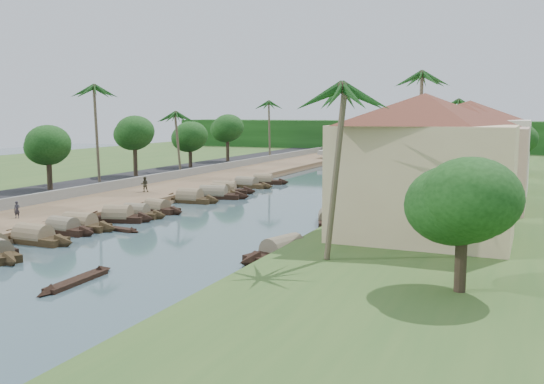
% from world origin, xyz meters
% --- Properties ---
extents(ground, '(220.00, 220.00, 0.00)m').
position_xyz_m(ground, '(0.00, 0.00, 0.00)').
color(ground, '#3A5057').
rests_on(ground, ground).
extents(left_bank, '(10.00, 180.00, 0.80)m').
position_xyz_m(left_bank, '(-16.00, 20.00, 0.40)').
color(left_bank, brown).
rests_on(left_bank, ground).
extents(right_bank, '(16.00, 180.00, 1.20)m').
position_xyz_m(right_bank, '(19.00, 20.00, 0.60)').
color(right_bank, '#305221').
rests_on(right_bank, ground).
extents(road, '(8.00, 180.00, 1.40)m').
position_xyz_m(road, '(-24.50, 20.00, 0.70)').
color(road, black).
rests_on(road, ground).
extents(retaining_wall, '(0.40, 180.00, 1.10)m').
position_xyz_m(retaining_wall, '(-20.20, 20.00, 1.35)').
color(retaining_wall, slate).
rests_on(retaining_wall, left_bank).
extents(treeline, '(120.00, 14.00, 8.00)m').
position_xyz_m(treeline, '(0.00, 100.00, 4.00)').
color(treeline, black).
rests_on(treeline, ground).
extents(bridge, '(28.00, 4.00, 2.40)m').
position_xyz_m(bridge, '(0.00, 72.00, 1.72)').
color(bridge, gray).
rests_on(bridge, ground).
extents(building_near, '(14.85, 14.85, 10.20)m').
position_xyz_m(building_near, '(18.99, -2.00, 6.38)').
color(building_near, beige).
rests_on(building_near, right_bank).
extents(building_mid, '(14.11, 14.11, 9.70)m').
position_xyz_m(building_mid, '(19.99, 14.00, 6.13)').
color(building_mid, tan).
rests_on(building_mid, right_bank).
extents(building_far, '(15.59, 15.59, 10.20)m').
position_xyz_m(building_far, '(18.99, 28.00, 6.38)').
color(building_far, silver).
rests_on(building_far, right_bank).
extents(building_distant, '(12.62, 12.62, 9.20)m').
position_xyz_m(building_distant, '(19.99, 48.00, 5.88)').
color(building_distant, beige).
rests_on(building_distant, right_bank).
extents(sampan_2, '(8.14, 1.92, 2.15)m').
position_xyz_m(sampan_2, '(-9.35, -9.74, 0.41)').
color(sampan_2, black).
rests_on(sampan_2, ground).
extents(sampan_3, '(7.34, 2.04, 1.99)m').
position_xyz_m(sampan_3, '(-9.92, -5.86, 0.41)').
color(sampan_3, black).
rests_on(sampan_3, ground).
extents(sampan_4, '(7.74, 2.16, 2.19)m').
position_xyz_m(sampan_4, '(-9.73, -4.09, 0.42)').
color(sampan_4, black).
rests_on(sampan_4, ground).
extents(sampan_5, '(7.31, 3.69, 2.27)m').
position_xyz_m(sampan_5, '(-9.18, 0.44, 0.42)').
color(sampan_5, black).
rests_on(sampan_5, ground).
extents(sampan_6, '(6.65, 2.39, 1.98)m').
position_xyz_m(sampan_6, '(-8.82, 2.79, 0.41)').
color(sampan_6, black).
rests_on(sampan_6, ground).
extents(sampan_7, '(7.19, 2.72, 1.92)m').
position_xyz_m(sampan_7, '(-8.80, 6.31, 0.41)').
color(sampan_7, black).
rests_on(sampan_7, ground).
extents(sampan_8, '(7.69, 2.42, 2.33)m').
position_xyz_m(sampan_8, '(-9.32, 13.45, 0.42)').
color(sampan_8, black).
rests_on(sampan_8, ground).
extents(sampan_9, '(9.17, 3.74, 2.27)m').
position_xyz_m(sampan_9, '(-8.43, 17.31, 0.42)').
color(sampan_9, black).
rests_on(sampan_9, ground).
extents(sampan_10, '(6.95, 3.06, 1.92)m').
position_xyz_m(sampan_10, '(-9.20, 20.27, 0.41)').
color(sampan_10, black).
rests_on(sampan_10, ground).
extents(sampan_11, '(8.39, 4.33, 2.35)m').
position_xyz_m(sampan_11, '(-9.23, 21.54, 0.42)').
color(sampan_11, black).
rests_on(sampan_11, ground).
extents(sampan_12, '(8.63, 2.38, 2.05)m').
position_xyz_m(sampan_12, '(-9.48, 28.32, 0.41)').
color(sampan_12, black).
rests_on(sampan_12, ground).
extents(sampan_13, '(7.75, 3.62, 2.10)m').
position_xyz_m(sampan_13, '(-8.96, 32.65, 0.41)').
color(sampan_13, black).
rests_on(sampan_13, ground).
extents(sampan_14, '(4.19, 8.95, 2.16)m').
position_xyz_m(sampan_14, '(10.17, -6.15, 0.41)').
color(sampan_14, black).
rests_on(sampan_14, ground).
extents(sampan_15, '(4.13, 8.02, 2.14)m').
position_xyz_m(sampan_15, '(9.16, 7.13, 0.41)').
color(sampan_15, black).
rests_on(sampan_15, ground).
extents(sampan_16, '(2.57, 7.73, 1.90)m').
position_xyz_m(sampan_16, '(9.84, 27.11, 0.41)').
color(sampan_16, black).
rests_on(sampan_16, ground).
extents(canoe_0, '(1.16, 6.77, 0.89)m').
position_xyz_m(canoe_0, '(1.45, -17.17, 0.10)').
color(canoe_0, black).
rests_on(canoe_0, ground).
extents(canoe_1, '(4.79, 1.34, 0.76)m').
position_xyz_m(canoe_1, '(-6.38, -3.09, 0.10)').
color(canoe_1, black).
rests_on(canoe_1, ground).
extents(canoe_2, '(5.22, 2.50, 0.77)m').
position_xyz_m(canoe_2, '(-9.61, 19.62, 0.10)').
color(canoe_2, black).
rests_on(canoe_2, ground).
extents(palm_0, '(3.20, 3.20, 11.93)m').
position_xyz_m(palm_0, '(15.00, -10.29, 11.34)').
color(palm_0, brown).
rests_on(palm_0, ground).
extents(palm_1, '(3.20, 3.20, 9.37)m').
position_xyz_m(palm_1, '(16.00, 6.99, 8.85)').
color(palm_1, brown).
rests_on(palm_1, ground).
extents(palm_2, '(3.20, 3.20, 14.39)m').
position_xyz_m(palm_2, '(15.00, 19.21, 13.68)').
color(palm_2, brown).
rests_on(palm_2, ground).
extents(palm_3, '(3.20, 3.20, 10.84)m').
position_xyz_m(palm_3, '(16.00, 38.06, 10.28)').
color(palm_3, brown).
rests_on(palm_3, ground).
extents(palm_5, '(3.20, 3.20, 13.38)m').
position_xyz_m(palm_5, '(-24.00, 15.90, 12.91)').
color(palm_5, brown).
rests_on(palm_5, ground).
extents(palm_6, '(3.20, 3.20, 10.09)m').
position_xyz_m(palm_6, '(-22.00, 31.51, 9.75)').
color(palm_6, brown).
rests_on(palm_6, ground).
extents(palm_7, '(3.20, 3.20, 12.24)m').
position_xyz_m(palm_7, '(14.00, 55.63, 11.63)').
color(palm_7, brown).
rests_on(palm_7, ground).
extents(palm_8, '(3.20, 3.20, 12.12)m').
position_xyz_m(palm_8, '(-20.50, 61.11, 11.71)').
color(palm_8, brown).
rests_on(palm_8, ground).
extents(tree_2, '(4.99, 4.99, 7.04)m').
position_xyz_m(tree_2, '(-24.00, 7.52, 6.31)').
color(tree_2, '#403124').
rests_on(tree_2, ground).
extents(tree_3, '(5.20, 5.20, 7.99)m').
position_xyz_m(tree_3, '(-24.00, 23.53, 7.16)').
color(tree_3, '#403124').
rests_on(tree_3, ground).
extents(tree_4, '(5.38, 5.38, 7.01)m').
position_xyz_m(tree_4, '(-24.00, 37.91, 6.13)').
color(tree_4, '#403124').
rests_on(tree_4, ground).
extents(tree_5, '(5.47, 5.47, 8.06)m').
position_xyz_m(tree_5, '(-24.00, 50.58, 7.13)').
color(tree_5, '#403124').
rests_on(tree_5, ground).
extents(tree_6, '(4.12, 4.12, 7.40)m').
position_xyz_m(tree_6, '(24.00, 28.08, 6.77)').
color(tree_6, '#403124').
rests_on(tree_6, ground).
extents(tree_7, '(4.89, 4.89, 6.54)m').
position_xyz_m(tree_7, '(23.00, -13.95, 5.66)').
color(tree_7, '#403124').
rests_on(tree_7, ground).
extents(person_near, '(0.63, 0.51, 1.51)m').
position_xyz_m(person_near, '(-15.59, -5.32, 1.55)').
color(person_near, '#2A2931').
rests_on(person_near, left_bank).
extents(person_far, '(1.10, 1.05, 1.78)m').
position_xyz_m(person_far, '(-15.73, 13.95, 1.69)').
color(person_far, '#353425').
rests_on(person_far, left_bank).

